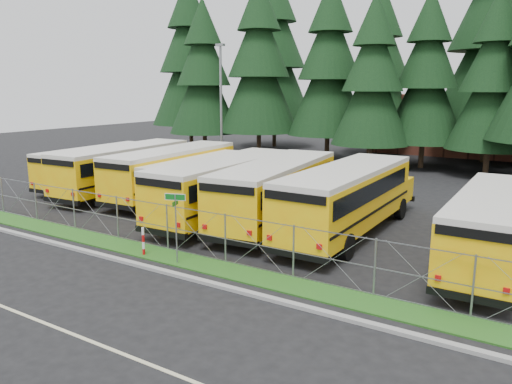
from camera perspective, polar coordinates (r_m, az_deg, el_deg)
ground at (r=21.75m, az=-6.25°, el=-6.34°), size 120.00×120.00×0.00m
curb at (r=19.54m, az=-11.96°, el=-8.49°), size 50.00×0.25×0.12m
grass_verge at (r=20.51m, az=-9.22°, el=-7.48°), size 50.00×1.40×0.06m
road_lane_line at (r=16.70m, az=-23.99°, el=-13.12°), size 50.00×0.12×0.01m
chainlink_fence at (r=20.72m, az=-8.03°, el=-4.42°), size 44.00×0.10×2.00m
brick_building at (r=56.68m, az=25.27°, el=6.94°), size 22.00×10.00×6.00m
bus_0 at (r=36.10m, az=-17.32°, el=2.74°), size 3.08×10.62×2.75m
bus_1 at (r=33.26m, az=-14.39°, el=2.48°), size 3.57×12.03×3.11m
bus_2 at (r=31.37m, az=-9.06°, el=2.15°), size 3.47×11.97×3.10m
bus_3 at (r=29.92m, az=-6.61°, el=1.38°), size 3.24×10.53×2.72m
bus_4 at (r=26.17m, az=-3.04°, el=0.43°), size 3.30×12.19×3.17m
bus_5 at (r=25.15m, az=2.73°, el=-0.03°), size 4.27×12.36×3.17m
bus_6 at (r=23.65m, az=10.69°, el=-0.95°), size 2.97×12.26×3.21m
bus_east at (r=21.21m, az=25.49°, el=-3.82°), size 2.80×11.17×2.92m
street_sign at (r=19.37m, az=-9.16°, el=-2.44°), size 0.80×0.53×2.81m
striped_bollard at (r=20.94m, az=-12.75°, el=-5.57°), size 0.11×0.11×1.20m
light_standard at (r=40.96m, az=-4.01°, el=10.08°), size 0.70×0.35×10.14m
conifer_0 at (r=56.72m, az=-7.62°, el=14.28°), size 8.36×8.36×18.49m
conifer_1 at (r=50.85m, az=-6.01°, el=12.84°), size 6.94×6.94×15.35m
conifer_2 at (r=49.05m, az=0.34°, el=13.94°), size 7.72×7.72×17.07m
conifer_3 at (r=47.23m, az=8.36°, el=13.55°), size 7.46×7.46×16.49m
conifer_4 at (r=42.64m, az=13.17°, el=12.07°), size 6.45×6.45×14.27m
conifer_5 at (r=44.64m, az=18.90°, el=12.05°), size 6.68×6.68×14.77m
conifer_6 at (r=42.16m, az=25.53°, el=11.21°), size 6.43×6.43×14.22m
conifer_10 at (r=58.29m, az=2.17°, el=14.93°), size 8.93×8.93×19.75m
conifer_11 at (r=54.21m, az=14.05°, el=13.21°), size 7.55×7.55×16.71m
conifer_12 at (r=50.56m, az=25.54°, el=15.58°), size 9.96×9.96×22.03m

